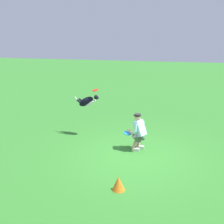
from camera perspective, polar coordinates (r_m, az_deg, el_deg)
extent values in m
plane|color=#31782A|center=(8.90, 4.82, -9.44)|extent=(60.00, 60.00, 0.00)
cube|color=silver|center=(9.44, 6.15, -7.54)|extent=(0.26, 0.10, 0.10)
cylinder|color=tan|center=(9.39, 5.94, -6.40)|extent=(0.24, 0.32, 0.37)
cylinder|color=#4B574D|center=(9.25, 6.20, -5.26)|extent=(0.32, 0.43, 0.37)
cube|color=silver|center=(9.23, 5.13, -8.09)|extent=(0.26, 0.10, 0.10)
cylinder|color=tan|center=(9.18, 4.91, -6.93)|extent=(0.24, 0.32, 0.37)
cylinder|color=#4B574D|center=(9.07, 5.33, -5.69)|extent=(0.32, 0.43, 0.37)
cube|color=#ABDAED|center=(9.02, 5.99, -3.49)|extent=(0.52, 0.49, 0.58)
cylinder|color=#ABDAED|center=(9.17, 6.63, -2.78)|extent=(0.14, 0.16, 0.29)
cylinder|color=#ABDAED|center=(8.86, 5.14, -3.44)|extent=(0.14, 0.16, 0.29)
cylinder|color=tan|center=(9.02, 4.01, -4.26)|extent=(0.29, 0.21, 0.19)
cylinder|color=tan|center=(9.26, 6.46, -3.63)|extent=(0.14, 0.17, 0.27)
sphere|color=tan|center=(8.96, 5.54, -1.19)|extent=(0.21, 0.21, 0.21)
cylinder|color=black|center=(8.93, 5.56, -0.64)|extent=(0.22, 0.22, 0.07)
cylinder|color=black|center=(9.00, 5.04, -0.69)|extent=(0.12, 0.12, 0.02)
ellipsoid|color=black|center=(10.23, -5.61, 2.28)|extent=(0.73, 0.37, 0.57)
ellipsoid|color=white|center=(10.17, -4.70, 2.04)|extent=(0.15, 0.21, 0.18)
sphere|color=black|center=(10.02, -3.45, 3.18)|extent=(0.17, 0.17, 0.17)
cone|color=black|center=(9.99, -2.97, 3.03)|extent=(0.10, 0.10, 0.09)
cone|color=black|center=(9.96, -3.68, 3.54)|extent=(0.06, 0.06, 0.07)
cone|color=black|center=(10.06, -3.45, 3.67)|extent=(0.06, 0.06, 0.07)
cylinder|color=white|center=(10.09, -4.82, 1.83)|extent=(0.35, 0.11, 0.27)
cylinder|color=white|center=(10.24, -4.42, 2.07)|extent=(0.35, 0.11, 0.27)
cylinder|color=black|center=(10.24, -6.79, 2.00)|extent=(0.35, 0.11, 0.27)
cylinder|color=black|center=(10.40, -6.37, 2.24)|extent=(0.35, 0.11, 0.27)
cylinder|color=white|center=(10.38, -7.64, 2.71)|extent=(0.20, 0.06, 0.23)
cylinder|color=red|center=(9.97, -3.63, 4.75)|extent=(0.26, 0.27, 0.10)
cylinder|color=#2484EF|center=(9.10, 3.32, -4.59)|extent=(0.29, 0.30, 0.09)
cone|color=orange|center=(7.07, 1.40, -15.17)|extent=(0.33, 0.33, 0.37)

